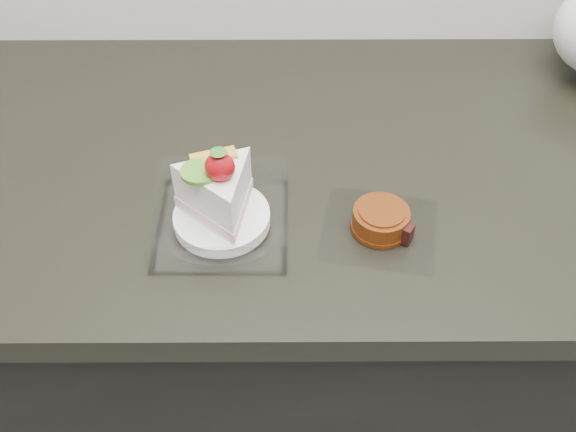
{
  "coord_description": "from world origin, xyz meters",
  "views": [
    {
      "loc": [
        -0.13,
        0.98,
        1.5
      ],
      "look_at": [
        -0.12,
        1.52,
        0.94
      ],
      "focal_mm": 40.0,
      "sensor_mm": 36.0,
      "label": 1
    }
  ],
  "objects": [
    {
      "name": "counter",
      "position": [
        0.0,
        1.69,
        0.45
      ],
      "size": [
        2.04,
        0.64,
        0.9
      ],
      "color": "black",
      "rests_on": "ground"
    },
    {
      "name": "cake_tray",
      "position": [
        -0.21,
        1.55,
        0.94
      ],
      "size": [
        0.17,
        0.17,
        0.13
      ],
      "rotation": [
        0.0,
        0.0,
        -0.01
      ],
      "color": "white",
      "rests_on": "counter"
    },
    {
      "name": "mooncake_wrap",
      "position": [
        -0.01,
        1.54,
        0.91
      ],
      "size": [
        0.17,
        0.16,
        0.03
      ],
      "rotation": [
        0.0,
        0.0,
        -0.02
      ],
      "color": "white",
      "rests_on": "counter"
    }
  ]
}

